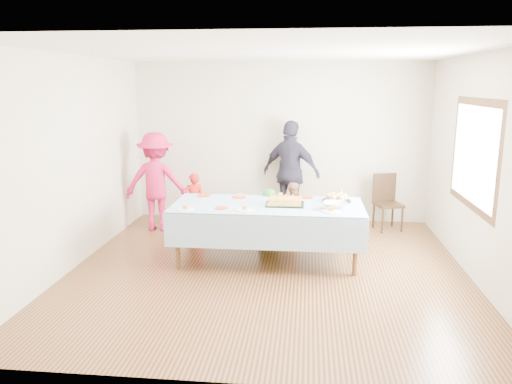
# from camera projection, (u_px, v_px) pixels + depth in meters

# --- Properties ---
(ground) EXTENTS (5.00, 5.00, 0.00)m
(ground) POSITION_uv_depth(u_px,v_px,m) (268.00, 270.00, 6.39)
(ground) COLOR #432113
(ground) RESTS_ON ground
(room_walls) EXTENTS (5.04, 5.04, 2.72)m
(room_walls) POSITION_uv_depth(u_px,v_px,m) (273.00, 131.00, 6.02)
(room_walls) COLOR #BDB59B
(room_walls) RESTS_ON ground
(party_table) EXTENTS (2.50, 1.10, 0.78)m
(party_table) POSITION_uv_depth(u_px,v_px,m) (268.00, 208.00, 6.57)
(party_table) COLOR #51341B
(party_table) RESTS_ON ground
(birthday_cake) EXTENTS (0.49, 0.38, 0.09)m
(birthday_cake) POSITION_uv_depth(u_px,v_px,m) (285.00, 202.00, 6.54)
(birthday_cake) COLOR black
(birthday_cake) RESTS_ON party_table
(rolls_tray) EXTENTS (0.38, 0.38, 0.12)m
(rolls_tray) POSITION_uv_depth(u_px,v_px,m) (337.00, 198.00, 6.71)
(rolls_tray) COLOR black
(rolls_tray) RESTS_ON party_table
(punch_bowl) EXTENTS (0.31, 0.31, 0.08)m
(punch_bowl) POSITION_uv_depth(u_px,v_px,m) (335.00, 205.00, 6.37)
(punch_bowl) COLOR silver
(punch_bowl) RESTS_ON party_table
(party_hat) EXTENTS (0.09, 0.09, 0.15)m
(party_hat) POSITION_uv_depth(u_px,v_px,m) (341.00, 194.00, 6.85)
(party_hat) COLOR silver
(party_hat) RESTS_ON party_table
(fork_pile) EXTENTS (0.24, 0.18, 0.07)m
(fork_pile) POSITION_uv_depth(u_px,v_px,m) (321.00, 207.00, 6.28)
(fork_pile) COLOR white
(fork_pile) RESTS_ON party_table
(plate_red_far_a) EXTENTS (0.19, 0.19, 0.01)m
(plate_red_far_a) POSITION_uv_depth(u_px,v_px,m) (204.00, 195.00, 7.06)
(plate_red_far_a) COLOR red
(plate_red_far_a) RESTS_ON party_table
(plate_red_far_b) EXTENTS (0.19, 0.19, 0.01)m
(plate_red_far_b) POSITION_uv_depth(u_px,v_px,m) (239.00, 197.00, 6.95)
(plate_red_far_b) COLOR red
(plate_red_far_b) RESTS_ON party_table
(plate_red_far_c) EXTENTS (0.16, 0.16, 0.01)m
(plate_red_far_c) POSITION_uv_depth(u_px,v_px,m) (280.00, 197.00, 6.98)
(plate_red_far_c) COLOR red
(plate_red_far_c) RESTS_ON party_table
(plate_red_far_d) EXTENTS (0.16, 0.16, 0.01)m
(plate_red_far_d) POSITION_uv_depth(u_px,v_px,m) (307.00, 198.00, 6.93)
(plate_red_far_d) COLOR red
(plate_red_far_d) RESTS_ON party_table
(plate_red_near) EXTENTS (0.17, 0.17, 0.01)m
(plate_red_near) POSITION_uv_depth(u_px,v_px,m) (222.00, 208.00, 6.35)
(plate_red_near) COLOR red
(plate_red_near) RESTS_ON party_table
(plate_white_left) EXTENTS (0.21, 0.21, 0.01)m
(plate_white_left) POSITION_uv_depth(u_px,v_px,m) (186.00, 209.00, 6.29)
(plate_white_left) COLOR white
(plate_white_left) RESTS_ON party_table
(plate_white_mid) EXTENTS (0.22, 0.22, 0.01)m
(plate_white_mid) POSITION_uv_depth(u_px,v_px,m) (245.00, 210.00, 6.26)
(plate_white_mid) COLOR white
(plate_white_mid) RESTS_ON party_table
(plate_white_right) EXTENTS (0.23, 0.23, 0.01)m
(plate_white_right) POSITION_uv_depth(u_px,v_px,m) (331.00, 211.00, 6.19)
(plate_white_right) COLOR white
(plate_white_right) RESTS_ON party_table
(dining_chair) EXTENTS (0.49, 0.49, 0.91)m
(dining_chair) POSITION_uv_depth(u_px,v_px,m) (386.00, 199.00, 8.11)
(dining_chair) COLOR black
(dining_chair) RESTS_ON ground
(toddler_left) EXTENTS (0.40, 0.33, 0.93)m
(toddler_left) POSITION_uv_depth(u_px,v_px,m) (194.00, 201.00, 8.12)
(toddler_left) COLOR red
(toddler_left) RESTS_ON ground
(toddler_mid) EXTENTS (0.46, 0.34, 0.87)m
(toddler_mid) POSITION_uv_depth(u_px,v_px,m) (269.00, 218.00, 7.18)
(toddler_mid) COLOR #27762A
(toddler_mid) RESTS_ON ground
(toddler_right) EXTENTS (0.43, 0.36, 0.82)m
(toddler_right) POSITION_uv_depth(u_px,v_px,m) (292.00, 207.00, 7.92)
(toddler_right) COLOR #B37753
(toddler_right) RESTS_ON ground
(adult_left) EXTENTS (1.06, 0.66, 1.58)m
(adult_left) POSITION_uv_depth(u_px,v_px,m) (156.00, 182.00, 8.03)
(adult_left) COLOR #C11849
(adult_left) RESTS_ON ground
(adult_right) EXTENTS (1.11, 0.81, 1.75)m
(adult_right) POSITION_uv_depth(u_px,v_px,m) (291.00, 173.00, 8.32)
(adult_right) COLOR #2C2B3B
(adult_right) RESTS_ON ground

